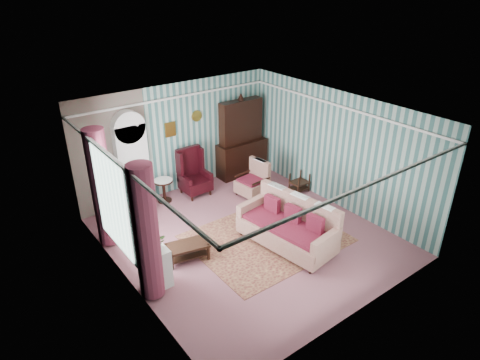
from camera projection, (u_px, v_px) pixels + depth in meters
floor at (247, 237)px, 9.64m from camera, size 6.00×6.00×0.00m
room_shell at (218, 160)px, 8.54m from camera, size 5.53×6.02×2.91m
bookcase at (133, 165)px, 10.45m from camera, size 0.80×0.28×2.24m
dresser_hutch at (242, 136)px, 12.08m from camera, size 1.50×0.56×2.36m
wingback_left at (132, 192)px, 10.25m from camera, size 0.76×0.80×1.25m
wingback_right at (195, 173)px, 11.19m from camera, size 0.76×0.80×1.25m
seated_woman at (133, 193)px, 10.27m from camera, size 0.44×0.40×1.18m
round_side_table at (164, 191)px, 10.99m from camera, size 0.50×0.50×0.60m
nest_table at (299, 182)px, 11.48m from camera, size 0.45×0.38×0.54m
plant_stand at (155, 270)px, 7.95m from camera, size 0.55×0.35×0.80m
rug at (266, 238)px, 9.58m from camera, size 3.20×2.60×0.01m
sofa at (287, 224)px, 9.12m from camera, size 1.20×2.28×1.07m
floral_armchair at (252, 180)px, 11.22m from camera, size 0.91×0.87×0.89m
coffee_table at (188, 252)px, 8.82m from camera, size 0.96×0.65×0.37m
potted_plant_a at (154, 244)px, 7.61m from camera, size 0.46×0.42×0.46m
potted_plant_b at (154, 235)px, 7.83m from camera, size 0.34×0.30×0.51m
potted_plant_c at (152, 244)px, 7.69m from camera, size 0.24×0.24×0.37m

